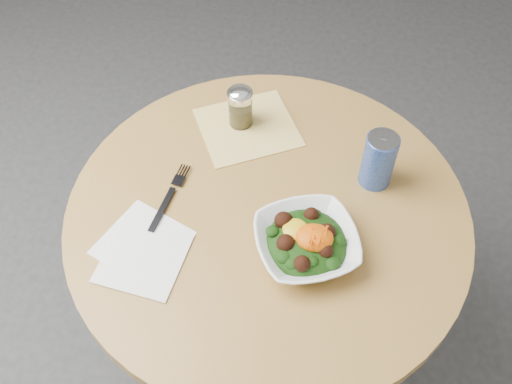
# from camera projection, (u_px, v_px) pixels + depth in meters

# --- Properties ---
(ground) EXTENTS (6.00, 6.00, 0.00)m
(ground) POSITION_uv_depth(u_px,v_px,m) (264.00, 344.00, 1.86)
(ground) COLOR #2E2E31
(ground) RESTS_ON ground
(table) EXTENTS (0.90, 0.90, 0.75)m
(table) POSITION_uv_depth(u_px,v_px,m) (266.00, 255.00, 1.42)
(table) COLOR black
(table) RESTS_ON ground
(cloth_napkin) EXTENTS (0.29, 0.28, 0.00)m
(cloth_napkin) POSITION_uv_depth(u_px,v_px,m) (248.00, 127.00, 1.42)
(cloth_napkin) COLOR #DCA00B
(cloth_napkin) RESTS_ON table
(paper_napkins) EXTENTS (0.22, 0.25, 0.00)m
(paper_napkins) POSITION_uv_depth(u_px,v_px,m) (143.00, 250.00, 1.20)
(paper_napkins) COLOR white
(paper_napkins) RESTS_ON table
(salad_bowl) EXTENTS (0.27, 0.27, 0.08)m
(salad_bowl) POSITION_uv_depth(u_px,v_px,m) (307.00, 242.00, 1.18)
(salad_bowl) COLOR white
(salad_bowl) RESTS_ON table
(fork) EXTENTS (0.06, 0.20, 0.00)m
(fork) POSITION_uv_depth(u_px,v_px,m) (170.00, 195.00, 1.28)
(fork) COLOR black
(fork) RESTS_ON table
(spice_shaker) EXTENTS (0.06, 0.06, 0.11)m
(spice_shaker) POSITION_uv_depth(u_px,v_px,m) (240.00, 107.00, 1.39)
(spice_shaker) COLOR silver
(spice_shaker) RESTS_ON table
(beverage_can) EXTENTS (0.07, 0.07, 0.14)m
(beverage_can) POSITION_uv_depth(u_px,v_px,m) (378.00, 160.00, 1.26)
(beverage_can) COLOR navy
(beverage_can) RESTS_ON table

